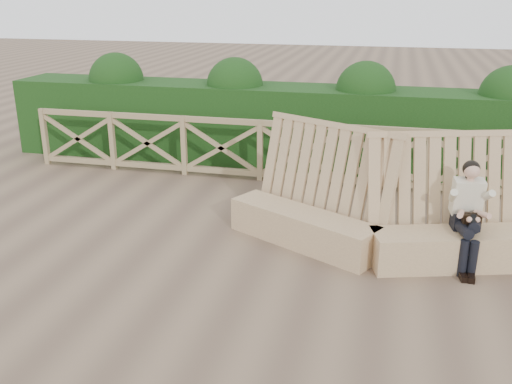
# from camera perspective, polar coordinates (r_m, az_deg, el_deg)

# --- Properties ---
(ground) EXTENTS (60.00, 60.00, 0.00)m
(ground) POSITION_cam_1_polar(r_m,az_deg,el_deg) (6.97, -0.55, -8.08)
(ground) COLOR brown
(ground) RESTS_ON ground
(bench) EXTENTS (4.12, 1.68, 1.59)m
(bench) POSITION_cam_1_polar(r_m,az_deg,el_deg) (7.52, 12.20, -3.07)
(bench) COLOR #9E7B5A
(bench) RESTS_ON ground
(woman) EXTENTS (0.40, 0.79, 1.32)m
(woman) POSITION_cam_1_polar(r_m,az_deg,el_deg) (7.34, 20.45, -1.75)
(woman) COLOR black
(woman) RESTS_ON ground
(guardrail) EXTENTS (10.10, 0.09, 1.10)m
(guardrail) POSITION_cam_1_polar(r_m,az_deg,el_deg) (9.97, 4.39, 3.92)
(guardrail) COLOR olive
(guardrail) RESTS_ON ground
(hedge) EXTENTS (12.00, 1.20, 1.50)m
(hedge) POSITION_cam_1_polar(r_m,az_deg,el_deg) (11.08, 5.45, 6.52)
(hedge) COLOR black
(hedge) RESTS_ON ground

